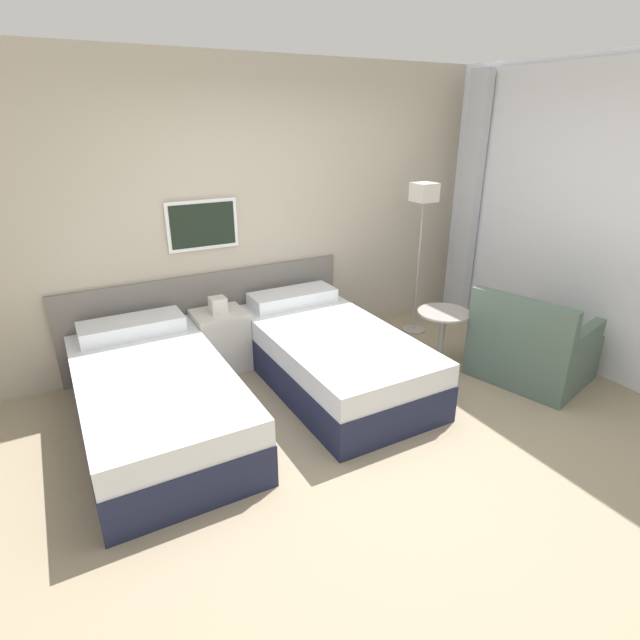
% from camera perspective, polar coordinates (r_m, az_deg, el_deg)
% --- Properties ---
extents(ground_plane, '(16.00, 16.00, 0.00)m').
position_cam_1_polar(ground_plane, '(3.72, 6.06, -13.99)').
color(ground_plane, gray).
extents(wall_headboard, '(10.00, 0.10, 2.70)m').
position_cam_1_polar(wall_headboard, '(4.84, -7.52, 11.46)').
color(wall_headboard, '#B7AD99').
rests_on(wall_headboard, ground_plane).
extents(wall_window, '(0.21, 4.48, 2.70)m').
position_cam_1_polar(wall_window, '(4.87, 32.58, 8.73)').
color(wall_window, white).
rests_on(wall_window, ground_plane).
extents(bed_near_door, '(1.04, 1.99, 0.63)m').
position_cam_1_polar(bed_near_door, '(3.93, -18.25, -8.53)').
color(bed_near_door, '#1E233D').
rests_on(bed_near_door, ground_plane).
extents(bed_near_window, '(1.04, 1.99, 0.63)m').
position_cam_1_polar(bed_near_window, '(4.37, 1.22, -4.02)').
color(bed_near_window, '#1E233D').
rests_on(bed_near_window, ground_plane).
extents(nightstand, '(0.46, 0.41, 0.69)m').
position_cam_1_polar(nightstand, '(4.70, -11.27, -2.14)').
color(nightstand, beige).
rests_on(nightstand, ground_plane).
extents(floor_lamp, '(0.24, 0.24, 1.59)m').
position_cam_1_polar(floor_lamp, '(5.24, 11.65, 11.85)').
color(floor_lamp, '#9E9993').
rests_on(floor_lamp, ground_plane).
extents(side_table, '(0.47, 0.47, 0.56)m').
position_cam_1_polar(side_table, '(4.70, 13.81, -0.94)').
color(side_table, gray).
rests_on(side_table, ground_plane).
extents(armchair, '(0.99, 1.06, 0.83)m').
position_cam_1_polar(armchair, '(4.82, 22.94, -3.19)').
color(armchair, '#4C6056').
rests_on(armchair, ground_plane).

